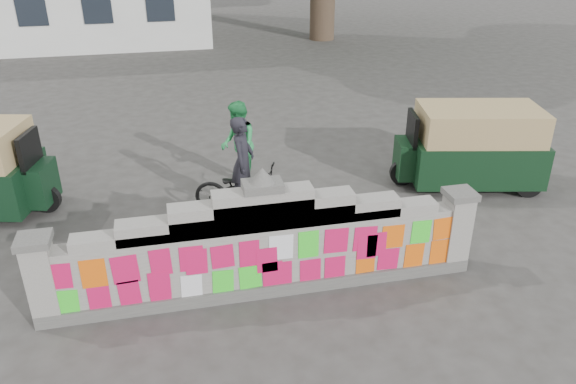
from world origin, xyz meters
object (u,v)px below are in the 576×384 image
Objects in this scene: rickshaw_right at (472,146)px; pedestrian at (238,145)px; cyclist_bike at (244,191)px; cyclist_rider at (243,174)px.

pedestrian is at bearing -0.33° from rickshaw_right.
rickshaw_right reaches higher than cyclist_bike.
cyclist_rider reaches higher than cyclist_bike.
cyclist_rider is 4.74m from rickshaw_right.
cyclist_rider is 0.54× the size of rickshaw_right.
rickshaw_right is (4.73, 0.30, 0.36)m from cyclist_bike.
cyclist_rider is (0.00, 0.00, 0.34)m from cyclist_bike.
rickshaw_right is at bearing -63.84° from cyclist_bike.
rickshaw_right is (4.63, -1.05, -0.03)m from pedestrian.
pedestrian reaches higher than cyclist_rider.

